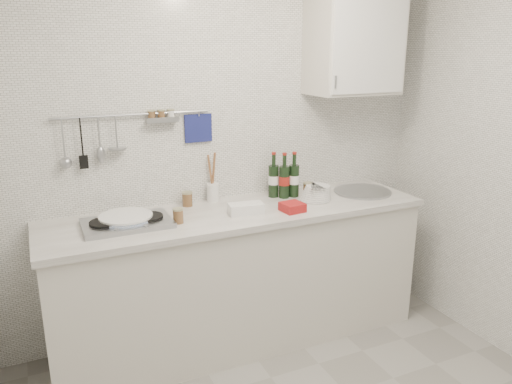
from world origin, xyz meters
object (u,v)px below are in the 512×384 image
plate_stack_sink (316,193)px  utensil_crock (213,190)px  plate_stack_hob (124,220)px  wine_bottles (284,175)px  wall_cabinet (355,41)px

plate_stack_sink → utensil_crock: (-0.65, 0.26, 0.03)m
plate_stack_hob → utensil_crock: bearing=19.9°
plate_stack_sink → utensil_crock: utensil_crock is taller
wine_bottles → plate_stack_sink: bearing=-39.7°
plate_stack_hob → wall_cabinet: bearing=3.4°
plate_stack_hob → utensil_crock: utensil_crock is taller
wine_bottles → utensil_crock: size_ratio=0.93×
plate_stack_sink → wine_bottles: 0.25m
plate_stack_hob → wine_bottles: bearing=5.8°
wall_cabinet → plate_stack_sink: size_ratio=3.16×
wall_cabinet → plate_stack_sink: 1.05m
plate_stack_sink → wine_bottles: bearing=140.3°
wall_cabinet → plate_stack_sink: bearing=-159.1°
plate_stack_sink → wine_bottles: size_ratio=0.71×
plate_stack_sink → utensil_crock: 0.70m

